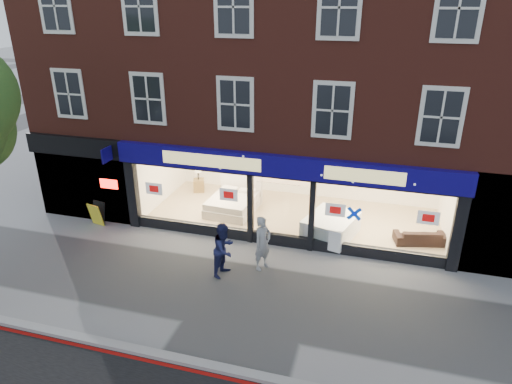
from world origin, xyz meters
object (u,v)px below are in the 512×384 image
at_px(display_bed, 233,202).
at_px(pedestrian_blue, 224,249).
at_px(sofa, 420,236).
at_px(pedestrian_grey, 263,243).
at_px(mattress_stack, 331,226).
at_px(a_board, 97,214).

bearing_deg(display_bed, pedestrian_blue, -71.50).
xyz_separation_m(sofa, pedestrian_grey, (-4.81, -2.83, 0.53)).
bearing_deg(pedestrian_grey, mattress_stack, -7.10).
xyz_separation_m(pedestrian_grey, pedestrian_blue, (-1.03, -0.65, -0.02)).
distance_m(sofa, pedestrian_blue, 6.81).
height_order(sofa, pedestrian_grey, pedestrian_grey).
bearing_deg(display_bed, a_board, -148.98).
distance_m(mattress_stack, sofa, 3.02).
height_order(display_bed, mattress_stack, display_bed).
bearing_deg(pedestrian_blue, mattress_stack, -27.90).
distance_m(mattress_stack, pedestrian_grey, 3.09).
distance_m(a_board, pedestrian_grey, 6.81).
xyz_separation_m(sofa, a_board, (-11.50, -1.65, 0.09)).
bearing_deg(mattress_stack, display_bed, 164.90).
xyz_separation_m(display_bed, mattress_stack, (3.96, -1.07, 0.04)).
xyz_separation_m(mattress_stack, a_board, (-8.50, -1.30, -0.03)).
distance_m(mattress_stack, pedestrian_blue, 4.23).
relative_size(a_board, pedestrian_blue, 0.52).
bearing_deg(a_board, sofa, 20.91).
height_order(mattress_stack, pedestrian_grey, pedestrian_grey).
relative_size(mattress_stack, a_board, 2.55).
relative_size(mattress_stack, pedestrian_blue, 1.32).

